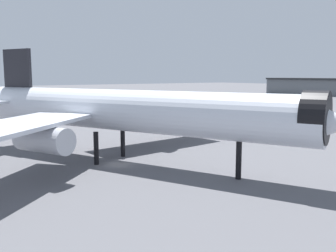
{
  "coord_description": "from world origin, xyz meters",
  "views": [
    {
      "loc": [
        52.29,
        -27.46,
        14.25
      ],
      "look_at": [
        6.7,
        4.92,
        6.58
      ],
      "focal_mm": 40.22,
      "sensor_mm": 36.0,
      "label": 1
    }
  ],
  "objects_px": {
    "traffic_cone_near_nose": "(235,132)",
    "baggage_cart_trailing": "(39,130)",
    "airliner_near_gate": "(122,111)",
    "baggage_tug_wing": "(315,139)",
    "traffic_cone_wingtip": "(65,129)",
    "service_truck_front": "(176,122)"
  },
  "relations": [
    {
      "from": "airliner_near_gate",
      "to": "baggage_tug_wing",
      "type": "distance_m",
      "value": 41.81
    },
    {
      "from": "service_truck_front",
      "to": "baggage_tug_wing",
      "type": "bearing_deg",
      "value": -127.95
    },
    {
      "from": "traffic_cone_near_nose",
      "to": "baggage_cart_trailing",
      "type": "bearing_deg",
      "value": -124.73
    },
    {
      "from": "baggage_tug_wing",
      "to": "traffic_cone_near_nose",
      "type": "bearing_deg",
      "value": -174.81
    },
    {
      "from": "baggage_tug_wing",
      "to": "baggage_cart_trailing",
      "type": "bearing_deg",
      "value": -141.87
    },
    {
      "from": "airliner_near_gate",
      "to": "service_truck_front",
      "type": "bearing_deg",
      "value": 107.45
    },
    {
      "from": "traffic_cone_near_nose",
      "to": "baggage_tug_wing",
      "type": "bearing_deg",
      "value": 9.31
    },
    {
      "from": "traffic_cone_near_nose",
      "to": "traffic_cone_wingtip",
      "type": "bearing_deg",
      "value": -131.3
    },
    {
      "from": "baggage_cart_trailing",
      "to": "traffic_cone_near_nose",
      "type": "height_order",
      "value": "baggage_cart_trailing"
    },
    {
      "from": "airliner_near_gate",
      "to": "traffic_cone_wingtip",
      "type": "bearing_deg",
      "value": 149.0
    },
    {
      "from": "airliner_near_gate",
      "to": "traffic_cone_near_nose",
      "type": "bearing_deg",
      "value": 82.44
    },
    {
      "from": "service_truck_front",
      "to": "traffic_cone_wingtip",
      "type": "relative_size",
      "value": 8.24
    },
    {
      "from": "airliner_near_gate",
      "to": "traffic_cone_wingtip",
      "type": "distance_m",
      "value": 40.4
    },
    {
      "from": "service_truck_front",
      "to": "baggage_tug_wing",
      "type": "distance_m",
      "value": 37.54
    },
    {
      "from": "baggage_cart_trailing",
      "to": "airliner_near_gate",
      "type": "bearing_deg",
      "value": -161.15
    },
    {
      "from": "baggage_cart_trailing",
      "to": "traffic_cone_near_nose",
      "type": "relative_size",
      "value": 4.24
    },
    {
      "from": "baggage_tug_wing",
      "to": "traffic_cone_wingtip",
      "type": "distance_m",
      "value": 59.59
    },
    {
      "from": "baggage_tug_wing",
      "to": "baggage_cart_trailing",
      "type": "distance_m",
      "value": 63.25
    },
    {
      "from": "baggage_tug_wing",
      "to": "traffic_cone_wingtip",
      "type": "height_order",
      "value": "baggage_tug_wing"
    },
    {
      "from": "service_truck_front",
      "to": "traffic_cone_near_nose",
      "type": "relative_size",
      "value": 8.95
    },
    {
      "from": "baggage_tug_wing",
      "to": "service_truck_front",
      "type": "bearing_deg",
      "value": -170.72
    },
    {
      "from": "baggage_tug_wing",
      "to": "traffic_cone_near_nose",
      "type": "distance_m",
      "value": 19.84
    }
  ]
}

